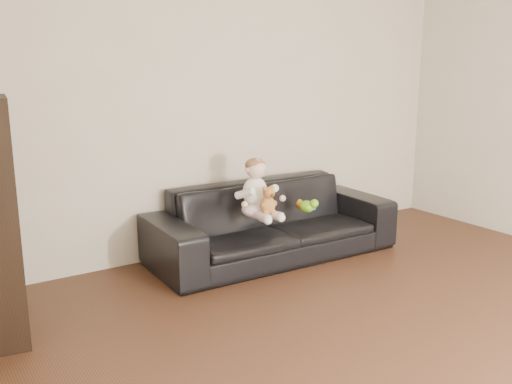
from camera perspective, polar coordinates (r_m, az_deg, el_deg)
floor at (r=3.71m, az=21.41°, el=-15.99°), size 5.50×5.50×0.00m
wall_back at (r=5.32m, az=-2.26°, el=8.28°), size 5.00×0.00×5.00m
sofa at (r=5.14m, az=1.68°, el=-2.94°), size 2.26×0.93×0.65m
baby at (r=4.82m, az=0.09°, el=0.04°), size 0.35×0.43×0.51m
teddy_bear at (r=4.71m, az=1.24°, el=-0.87°), size 0.16×0.16×0.24m
toy_green at (r=5.05m, az=5.12°, el=-1.45°), size 0.14×0.16×0.10m
toy_rattle at (r=5.16m, az=4.41°, el=-1.27°), size 0.08×0.08×0.08m
toy_blue_disc at (r=5.17m, az=5.49°, el=-1.64°), size 0.12×0.12×0.01m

